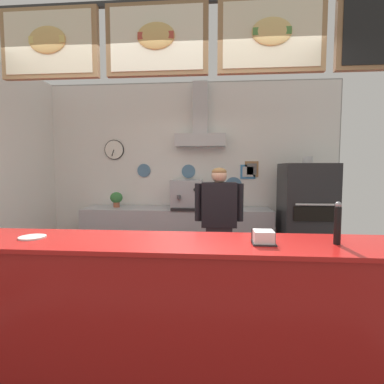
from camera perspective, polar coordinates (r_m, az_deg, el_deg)
name	(u,v)px	position (r m, az deg, el deg)	size (l,w,h in m)	color
ground_plane	(160,355)	(2.83, -6.19, -28.56)	(6.61, 6.61, 0.00)	#514C47
back_wall_assembly	(189,166)	(4.90, -0.55, 5.10)	(4.88, 2.87, 2.97)	gray
service_counter	(152,310)	(2.34, -7.67, -21.53)	(3.53, 0.63, 1.04)	#B21916
back_prep_counter	(177,236)	(4.85, -2.87, -8.50)	(2.97, 0.63, 0.91)	#A3A5AD
pizza_oven	(306,219)	(4.67, 20.96, -4.79)	(0.71, 0.75, 1.71)	#232326
shop_worker	(219,230)	(3.47, 5.15, -7.34)	(0.56, 0.23, 1.55)	#232328
espresso_machine	(187,194)	(4.70, -0.99, -0.46)	(0.48, 0.54, 0.45)	#A3A5AD
potted_oregano	(116,198)	(5.00, -14.29, -1.19)	(0.20, 0.20, 0.25)	#9E563D
potted_thyme	(227,200)	(4.74, 6.71, -1.57)	(0.16, 0.16, 0.22)	#4C4C51
pepper_grinder	(338,223)	(2.23, 26.13, -5.41)	(0.05, 0.05, 0.29)	black
condiment_plate	(32,237)	(2.50, -28.27, -7.64)	(0.19, 0.19, 0.01)	white
napkin_holder	(264,238)	(2.10, 13.54, -8.52)	(0.16, 0.16, 0.10)	#262628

